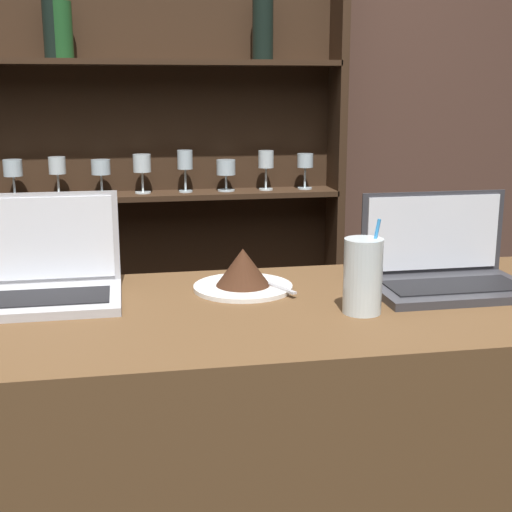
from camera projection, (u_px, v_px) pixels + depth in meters
The scene contains 6 objects.
back_wall at pixel (139, 112), 2.68m from camera, with size 7.00×0.06×2.70m.
back_shelf at pixel (144, 206), 2.68m from camera, with size 1.50×0.18×1.91m.
laptop_near at pixel (45, 278), 1.51m from camera, with size 0.31×0.23×0.22m.
laptop_far at pixel (445, 269), 1.60m from camera, with size 0.35×0.23×0.21m.
cake_plate at pixel (243, 273), 1.59m from camera, with size 0.22×0.22×0.09m.
water_glass at pixel (363, 276), 1.42m from camera, with size 0.08×0.08×0.19m.
Camera 1 is at (-0.07, -1.07, 1.44)m, focal length 50.00 mm.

